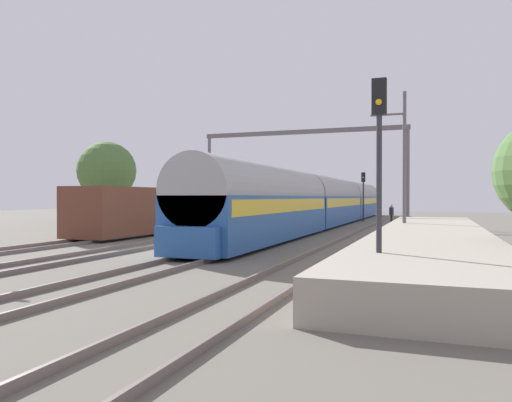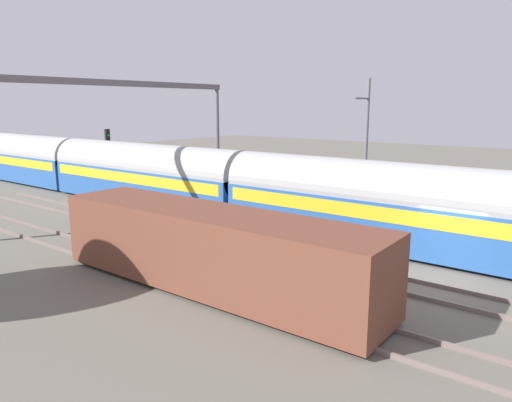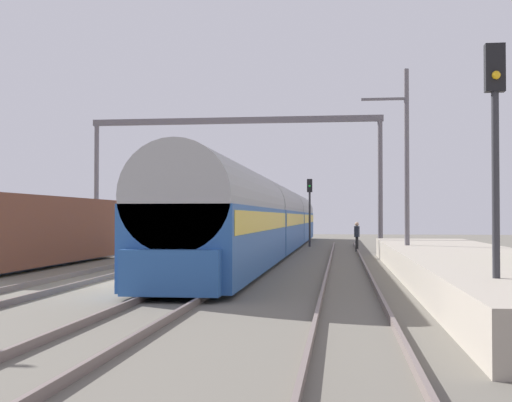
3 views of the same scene
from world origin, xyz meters
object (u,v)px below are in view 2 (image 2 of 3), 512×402
Objects in this scene: person_crossing at (194,178)px; railway_signal_far at (108,151)px; passenger_train at (146,174)px; catenary_gantry at (124,113)px; freight_car at (212,250)px.

railway_signal_far reaches higher than person_crossing.
person_crossing is at bearing -63.40° from railway_signal_far.
catenary_gantry is (-2.13, -0.80, 3.97)m from passenger_train.
passenger_train is 5.07m from person_crossing.
catenary_gantry is (-7.09, -1.23, 4.91)m from person_crossing.
railway_signal_far reaches higher than freight_car.
railway_signal_far is 8.86m from catenary_gantry.
railway_signal_far is (-3.04, 6.08, 1.95)m from person_crossing.
person_crossing is 0.10× the size of catenary_gantry.
passenger_train is 15.98m from freight_car.
passenger_train reaches higher than person_crossing.
catenary_gantry is at bearing -118.97° from railway_signal_far.
passenger_train is 3.78× the size of freight_car.
person_crossing is 0.37× the size of railway_signal_far.
freight_car is 14.92m from catenary_gantry.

